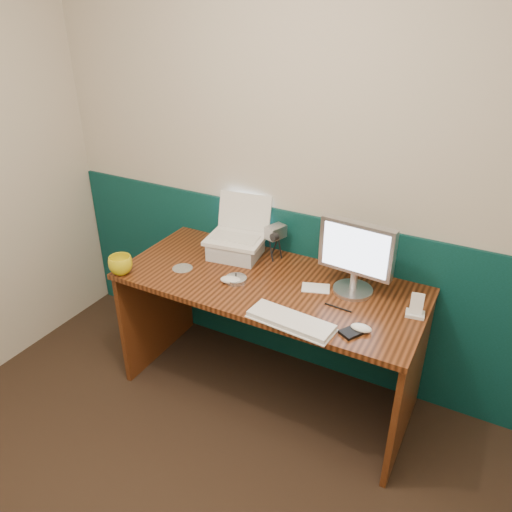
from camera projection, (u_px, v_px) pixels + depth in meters
The scene contains 18 objects.
back_wall at pixel (331, 174), 2.59m from camera, with size 3.50×0.04×2.50m, color beige.
wainscot at pixel (321, 297), 2.93m from camera, with size 3.48×0.02×1.00m, color #07302B.
desk at pixel (269, 339), 2.78m from camera, with size 1.60×0.70×0.75m, color black.
laptop_riser at pixel (236, 249), 2.83m from camera, with size 0.27×0.23×0.09m, color silver.
laptop at pixel (235, 220), 2.75m from camera, with size 0.31×0.24×0.26m, color white, non-canonical shape.
monitor at pixel (356, 259), 2.43m from camera, with size 0.37×0.11×0.37m, color #BBBAC0, non-canonical shape.
keyboard at pixel (291, 321), 2.27m from camera, with size 0.40×0.13×0.02m, color white.
mouse_right at pixel (361, 328), 2.22m from camera, with size 0.10×0.06×0.03m, color white.
mouse_left at pixel (231, 280), 2.58m from camera, with size 0.11×0.07×0.04m, color silver.
mug at pixel (121, 265), 2.66m from camera, with size 0.13×0.13×0.10m, color yellow.
camcorder at pixel (275, 241), 2.78m from camera, with size 0.10×0.14×0.22m, color #A9A8AD, non-canonical shape.
cd_spindle at pixel (236, 279), 2.60m from camera, with size 0.11×0.11×0.02m, color #B2BBC3.
cd_loose_a at pixel (182, 268), 2.73m from camera, with size 0.11×0.11×0.00m, color silver.
pen at pixel (338, 308), 2.38m from camera, with size 0.01×0.01×0.14m, color black.
papers at pixel (316, 288), 2.54m from camera, with size 0.14×0.09×0.00m, color white.
dock at pixel (415, 314), 2.33m from camera, with size 0.09×0.06×0.02m, color silver.
music_player at pixel (417, 304), 2.30m from camera, with size 0.06×0.01×0.10m, color white.
pda at pixel (354, 331), 2.21m from camera, with size 0.07×0.12×0.01m, color black.
Camera 1 is at (0.84, -0.63, 2.09)m, focal length 35.00 mm.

